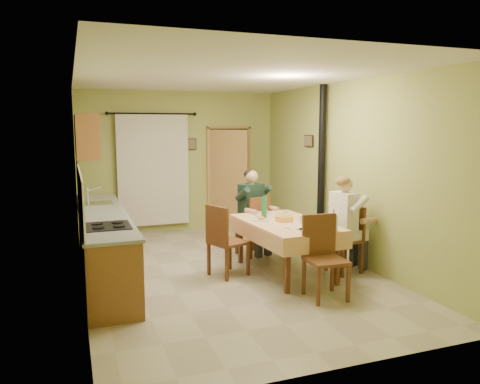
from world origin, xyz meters
name	(u,v)px	position (x,y,z in m)	size (l,w,h in m)	color
floor	(226,271)	(0.00, 0.00, 0.00)	(4.00, 6.00, 0.01)	tan
room_shell	(226,147)	(0.00, 0.00, 1.82)	(4.04, 6.04, 2.82)	#A9B25B
kitchen_run	(103,243)	(-1.71, 0.40, 0.48)	(0.64, 3.64, 1.56)	brown
upper_cabinets	(87,136)	(-1.82, 1.70, 1.95)	(0.35, 1.40, 0.70)	brown
curtain	(153,169)	(-0.55, 2.90, 1.26)	(1.70, 0.07, 2.22)	black
doorway	(229,177)	(1.00, 2.84, 1.05)	(0.96, 0.59, 2.15)	black
dining_table	(285,248)	(0.77, -0.40, 0.38)	(1.16, 1.80, 0.76)	#E5AB7A
tableware	(291,219)	(0.80, -0.49, 0.81)	(0.82, 1.64, 0.33)	white
chair_far	(253,237)	(0.69, 0.68, 0.29)	(0.54, 0.54, 0.99)	brown
chair_near	(325,275)	(0.81, -1.45, 0.29)	(0.48, 0.48, 1.02)	brown
chair_right	(345,253)	(1.60, -0.65, 0.29)	(0.47, 0.47, 0.97)	brown
chair_left	(227,255)	(-0.05, -0.20, 0.29)	(0.60, 0.60, 1.02)	brown
man_far	(252,202)	(0.68, 0.70, 0.88)	(0.64, 0.57, 1.39)	#192D23
man_right	(345,213)	(1.59, -0.65, 0.88)	(0.51, 0.62, 1.39)	silver
stove_flue	(321,191)	(1.90, 0.60, 1.02)	(0.24, 0.24, 2.80)	black
picture_back	(192,144)	(0.25, 2.97, 1.75)	(0.19, 0.03, 0.23)	black
picture_right	(309,141)	(1.97, 1.20, 1.85)	(0.03, 0.31, 0.21)	brown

